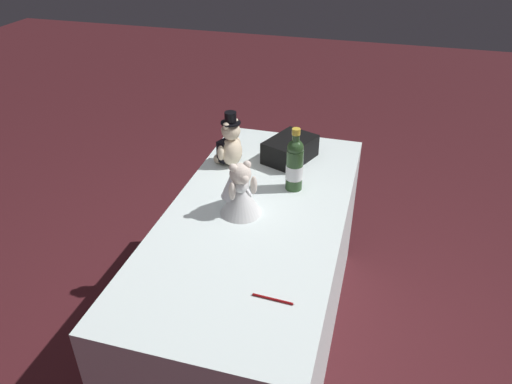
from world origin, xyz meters
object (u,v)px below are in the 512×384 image
object	(u,v)px
teddy_bear_bride	(239,190)
champagne_bottle	(295,164)
signing_pen	(274,299)
teddy_bear_groom	(230,144)
gift_case_black	(290,149)

from	to	relation	value
teddy_bear_bride	champagne_bottle	size ratio (longest dim) A/B	0.81
signing_pen	teddy_bear_groom	bearing A→B (deg)	-153.13
teddy_bear_groom	champagne_bottle	world-z (taller)	champagne_bottle
signing_pen	gift_case_black	distance (m)	1.01
teddy_bear_groom	champagne_bottle	size ratio (longest dim) A/B	0.93
teddy_bear_bride	signing_pen	xyz separation A→B (m)	(0.48, 0.27, -0.10)
teddy_bear_bride	signing_pen	size ratio (longest dim) A/B	1.63
champagne_bottle	signing_pen	xyz separation A→B (m)	(0.72, 0.09, -0.12)
teddy_bear_groom	teddy_bear_bride	bearing A→B (deg)	23.63
teddy_bear_bride	champagne_bottle	distance (m)	0.30
gift_case_black	champagne_bottle	bearing A→B (deg)	15.89
signing_pen	champagne_bottle	bearing A→B (deg)	-173.19
champagne_bottle	gift_case_black	size ratio (longest dim) A/B	0.96
signing_pen	gift_case_black	world-z (taller)	gift_case_black
teddy_bear_bride	signing_pen	bearing A→B (deg)	29.38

